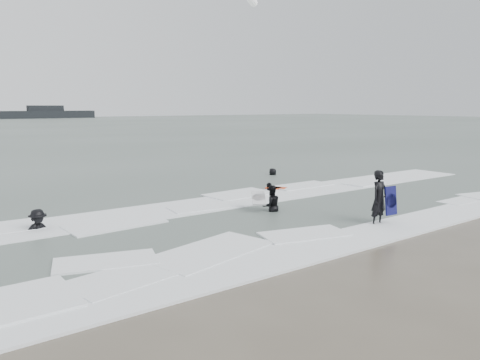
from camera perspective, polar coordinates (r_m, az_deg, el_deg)
ground at (r=14.76m, az=11.48°, el=-6.70°), size 320.00×320.00×0.00m
surfer_centre at (r=16.40m, az=16.49°, el=-5.31°), size 0.71×0.49×1.88m
surfer_wading at (r=17.66m, az=3.80°, el=-3.94°), size 0.89×0.77×1.58m
surfer_breaker at (r=16.26m, az=-23.36°, el=-5.81°), size 1.11×0.75×1.58m
surfer_right_near at (r=21.81m, az=3.62°, el=-1.45°), size 1.01×0.68×1.59m
surfer_right_far at (r=26.82m, az=4.00°, el=0.52°), size 0.91×0.89×1.58m
surf_foam at (r=17.39m, az=2.51°, el=-4.00°), size 30.03×9.06×0.09m
bodyboards at (r=18.57m, az=7.54°, el=-1.79°), size 4.47×7.93×1.25m
vessel_horizon at (r=163.52m, az=-22.60°, el=7.48°), size 29.89×5.34×4.06m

